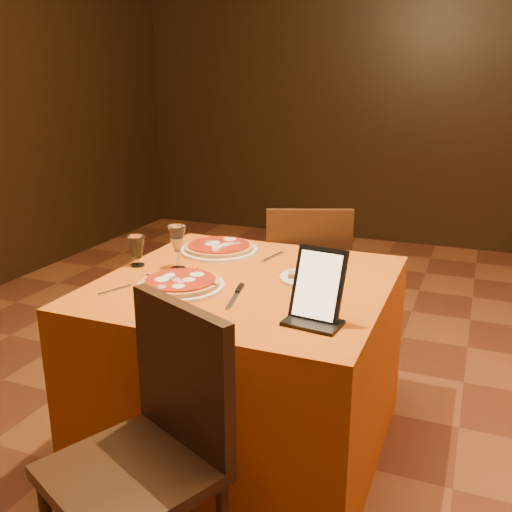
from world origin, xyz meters
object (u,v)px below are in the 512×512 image
at_px(pizza_near, 181,284).
at_px(wine_glass, 177,247).
at_px(chair_main_near, 131,472).
at_px(tablet, 318,285).
at_px(main_table, 247,365).
at_px(pizza_far, 219,248).
at_px(water_glass, 137,251).
at_px(chair_main_far, 305,285).

relative_size(pizza_near, wine_glass, 1.75).
distance_m(chair_main_near, tablet, 0.79).
distance_m(pizza_near, tablet, 0.58).
bearing_deg(main_table, chair_main_near, -90.00).
height_order(pizza_far, tablet, tablet).
height_order(chair_main_near, water_glass, chair_main_near).
height_order(chair_main_near, wine_glass, wine_glass).
distance_m(pizza_far, tablet, 0.86).
relative_size(chair_main_near, wine_glass, 4.79).
distance_m(wine_glass, water_glass, 0.19).
bearing_deg(tablet, main_table, 150.88).
bearing_deg(tablet, chair_main_near, -115.75).
xyz_separation_m(pizza_far, tablet, (0.63, -0.58, 0.10)).
bearing_deg(wine_glass, main_table, -3.16).
xyz_separation_m(pizza_far, water_glass, (-0.23, -0.32, 0.05)).
xyz_separation_m(chair_main_far, tablet, (0.37, -1.08, 0.41)).
xyz_separation_m(main_table, pizza_far, (-0.27, 0.31, 0.39)).
relative_size(pizza_far, water_glass, 2.73).
relative_size(pizza_near, water_glass, 2.55).
bearing_deg(pizza_far, chair_main_far, 61.84).
bearing_deg(chair_main_far, water_glass, 37.72).
bearing_deg(water_glass, pizza_far, 54.11).
distance_m(chair_main_far, wine_glass, 0.94).
relative_size(pizza_far, tablet, 1.45).
bearing_deg(tablet, chair_main_far, 115.75).
height_order(pizza_far, water_glass, water_glass).
bearing_deg(pizza_near, wine_glass, 121.54).
relative_size(water_glass, tablet, 0.53).
distance_m(pizza_near, water_glass, 0.35).
xyz_separation_m(chair_main_far, pizza_near, (-0.19, -0.99, 0.31)).
bearing_deg(main_table, chair_main_far, 90.00).
xyz_separation_m(chair_main_near, pizza_near, (-0.19, 0.66, 0.31)).
height_order(wine_glass, tablet, tablet).
xyz_separation_m(chair_main_near, wine_glass, (-0.31, 0.85, 0.39)).
bearing_deg(chair_main_near, main_table, 114.77).
relative_size(pizza_near, pizza_far, 0.94).
bearing_deg(chair_main_far, pizza_near, 57.89).
bearing_deg(pizza_far, water_glass, -125.89).
xyz_separation_m(main_table, wine_glass, (-0.31, 0.02, 0.47)).
xyz_separation_m(chair_main_near, water_glass, (-0.50, 0.83, 0.36)).
height_order(main_table, water_glass, water_glass).
bearing_deg(wine_glass, pizza_near, -58.46).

